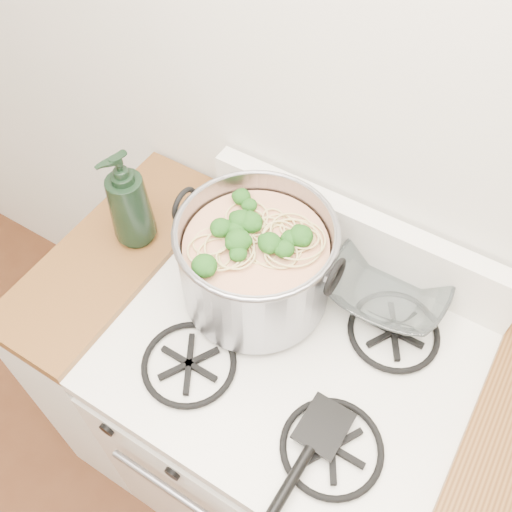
% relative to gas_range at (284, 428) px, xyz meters
% --- Properties ---
extents(gas_range, '(0.76, 0.66, 0.92)m').
position_rel_gas_range_xyz_m(gas_range, '(0.00, 0.00, 0.00)').
color(gas_range, white).
rests_on(gas_range, ground).
extents(counter_left, '(0.25, 0.65, 0.92)m').
position_rel_gas_range_xyz_m(counter_left, '(-0.51, 0.00, 0.02)').
color(counter_left, silver).
rests_on(counter_left, ground).
extents(stock_pot, '(0.37, 0.34, 0.23)m').
position_rel_gas_range_xyz_m(stock_pot, '(-0.14, 0.08, 0.59)').
color(stock_pot, gray).
rests_on(stock_pot, gas_range).
extents(spatula, '(0.30, 0.32, 0.02)m').
position_rel_gas_range_xyz_m(spatula, '(0.14, -0.12, 0.50)').
color(spatula, black).
rests_on(spatula, gas_range).
extents(glass_bowl, '(0.11, 0.11, 0.03)m').
position_rel_gas_range_xyz_m(glass_bowl, '(0.12, 0.23, 0.50)').
color(glass_bowl, white).
rests_on(glass_bowl, gas_range).
extents(bottle, '(0.13, 0.13, 0.27)m').
position_rel_gas_range_xyz_m(bottle, '(-0.48, 0.07, 0.62)').
color(bottle, black).
rests_on(bottle, counter_left).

